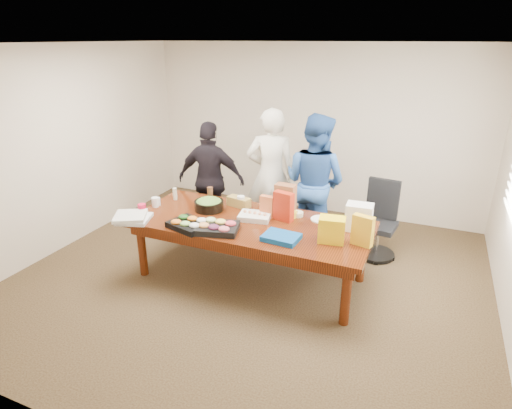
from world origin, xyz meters
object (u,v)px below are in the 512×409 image
at_px(sheet_cake, 255,216).
at_px(salad_bowl, 209,205).
at_px(conference_table, 250,250).
at_px(person_center, 271,175).
at_px(person_right, 314,183).
at_px(office_chair, 379,223).

distance_m(sheet_cake, salad_bowl, 0.64).
distance_m(conference_table, sheet_cake, 0.42).
bearing_deg(person_center, conference_table, 79.57).
height_order(person_right, sheet_cake, person_right).
height_order(conference_table, salad_bowl, salad_bowl).
xyz_separation_m(person_center, sheet_cake, (0.23, -1.11, -0.16)).
relative_size(person_center, person_right, 1.01).
height_order(office_chair, salad_bowl, office_chair).
distance_m(person_center, sheet_cake, 1.14).
xyz_separation_m(conference_table, person_right, (0.44, 1.15, 0.56)).
relative_size(office_chair, person_center, 0.52).
relative_size(person_center, sheet_cake, 5.17).
relative_size(conference_table, person_right, 1.50).
xyz_separation_m(conference_table, office_chair, (1.33, 1.15, 0.12)).
bearing_deg(office_chair, sheet_cake, -133.71).
distance_m(office_chair, person_right, 0.99).
bearing_deg(sheet_cake, person_center, 91.64).
bearing_deg(person_right, office_chair, -162.88).
distance_m(conference_table, person_right, 1.35).
relative_size(office_chair, person_right, 0.53).
xyz_separation_m(office_chair, sheet_cake, (-1.31, -1.06, 0.29)).
distance_m(person_center, person_right, 0.65).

